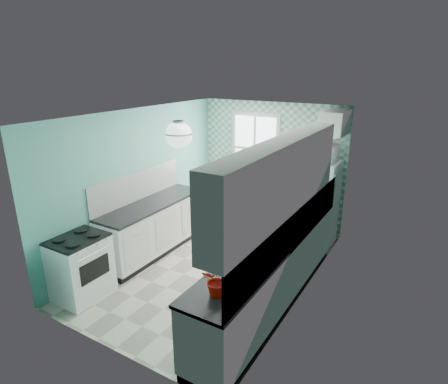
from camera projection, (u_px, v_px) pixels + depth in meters
The scene contains 26 objects.
floor at pixel (214, 268), 6.17m from camera, with size 3.00×4.40×0.02m, color #EDE0C8.
ceiling at pixel (212, 113), 5.36m from camera, with size 3.00×4.40×0.02m, color white.
wall_back at pixel (271, 165), 7.57m from camera, with size 3.00×0.02×2.50m, color #5DB8A7.
wall_front at pixel (102, 255), 3.97m from camera, with size 3.00×0.02×2.50m, color #5DB8A7.
wall_left at pixel (140, 181), 6.50m from camera, with size 0.02×4.40×2.50m, color #5DB8A7.
wall_right at pixel (308, 215), 5.04m from camera, with size 0.02×4.40×2.50m, color #5DB8A7.
accent_wall at pixel (271, 165), 7.55m from camera, with size 3.00×0.01×2.50m, color #65B49C.
window at pixel (255, 149), 7.60m from camera, with size 1.04×0.05×1.44m.
backsplash_right at pixel (295, 229), 4.74m from camera, with size 0.02×3.60×0.51m, color white.
backsplash_left at pixel (138, 186), 6.44m from camera, with size 0.02×2.15×0.51m, color white.
upper_cabinets_right at pixel (281, 178), 4.43m from camera, with size 0.33×3.20×0.90m, color white.
upper_cabinet_fridge at pixel (335, 122), 6.31m from camera, with size 0.40×0.74×0.40m, color white.
ceiling_light at pixel (179, 135), 4.77m from camera, with size 0.34×0.34×0.35m.
base_cabinets_right at pixel (272, 274), 5.12m from camera, with size 0.60×3.60×0.90m, color white.
countertop_right at pixel (272, 243), 4.98m from camera, with size 0.63×3.60×0.04m, color black.
base_cabinets_left at pixel (153, 229), 6.55m from camera, with size 0.60×2.15×0.90m, color white.
countertop_left at pixel (152, 204), 6.39m from camera, with size 0.63×2.15×0.04m, color black.
fridge at pixel (316, 203), 6.84m from camera, with size 0.68×0.68×1.56m.
stove at pixel (81, 266), 5.28m from camera, with size 0.60×0.74×0.89m.
sink at pixel (300, 217), 5.79m from camera, with size 0.45×0.37×0.53m.
rug at pixel (238, 246), 6.88m from camera, with size 0.64×0.92×0.01m, color maroon.
dish_towel at pixel (282, 237), 6.16m from camera, with size 0.02×0.26×0.39m, color teal.
fruit_bowl at pixel (231, 280), 4.02m from camera, with size 0.23×0.23×0.06m, color white.
potted_plant at pixel (218, 281), 3.76m from camera, with size 0.30×0.26×0.34m, color #B82332.
soap_bottle at pixel (308, 207), 5.92m from camera, with size 0.09×0.09×0.19m, color #89AAB6.
microwave at pixel (321, 152), 6.53m from camera, with size 0.57×0.39×0.31m, color silver.
Camera 1 is at (2.92, -4.59, 3.17)m, focal length 30.00 mm.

